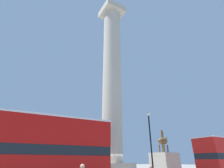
{
  "coord_description": "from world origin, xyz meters",
  "views": [
    {
      "loc": [
        -9.0,
        -15.66,
        1.88
      ],
      "look_at": [
        0.0,
        0.0,
        9.91
      ],
      "focal_mm": 28.0,
      "sensor_mm": 36.0,
      "label": 1
    }
  ],
  "objects": [
    {
      "name": "street_lamp",
      "position": [
        3.61,
        -1.58,
        3.55
      ],
      "size": [
        0.38,
        0.38,
        6.76
      ],
      "color": "black",
      "rests_on": "ground_plane"
    },
    {
      "name": "equestrian_statue",
      "position": [
        11.31,
        4.34,
        1.77
      ],
      "size": [
        4.38,
        3.54,
        6.38
      ],
      "rotation": [
        0.0,
        0.0,
        0.22
      ],
      "color": "#ADA593",
      "rests_on": "ground_plane"
    },
    {
      "name": "bus_a",
      "position": [
        -8.27,
        -3.77,
        2.46
      ],
      "size": [
        10.56,
        3.07,
        4.47
      ],
      "rotation": [
        0.0,
        0.0,
        -0.04
      ],
      "color": "#A80F0C",
      "rests_on": "ground_plane"
    },
    {
      "name": "monument_column",
      "position": [
        0.0,
        0.0,
        9.42
      ],
      "size": [
        4.5,
        4.5,
        22.26
      ],
      "color": "#ADA593",
      "rests_on": "ground_plane"
    }
  ]
}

